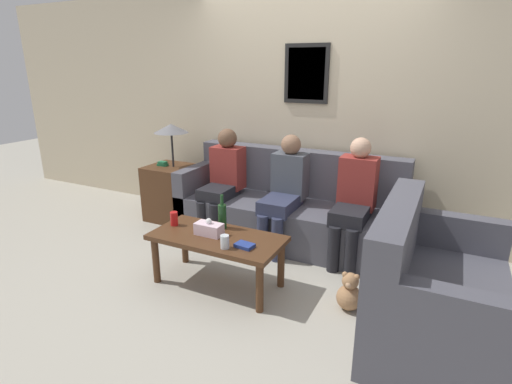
{
  "coord_description": "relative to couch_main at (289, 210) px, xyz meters",
  "views": [
    {
      "loc": [
        1.46,
        -3.2,
        1.8
      ],
      "look_at": [
        -0.09,
        -0.1,
        0.68
      ],
      "focal_mm": 28.0,
      "sensor_mm": 36.0,
      "label": 1
    }
  ],
  "objects": [
    {
      "name": "couch_main",
      "position": [
        0.0,
        0.0,
        0.0
      ],
      "size": [
        2.32,
        0.83,
        0.92
      ],
      "color": "#4C4C56",
      "rests_on": "ground_plane"
    },
    {
      "name": "coffee_table",
      "position": [
        -0.18,
        -1.15,
        0.06
      ],
      "size": [
        1.1,
        0.53,
        0.45
      ],
      "color": "#4C2D19",
      "rests_on": "ground_plane"
    },
    {
      "name": "drinking_glass",
      "position": [
        -0.0,
        -1.32,
        0.18
      ],
      "size": [
        0.07,
        0.07,
        0.11
      ],
      "color": "silver",
      "rests_on": "coffee_table"
    },
    {
      "name": "tissue_box",
      "position": [
        -0.25,
        -1.16,
        0.18
      ],
      "size": [
        0.23,
        0.12,
        0.15
      ],
      "color": "silver",
      "rests_on": "coffee_table"
    },
    {
      "name": "teddy_bear",
      "position": [
        0.91,
        -1.02,
        -0.19
      ],
      "size": [
        0.2,
        0.2,
        0.31
      ],
      "color": "#A87A51",
      "rests_on": "ground_plane"
    },
    {
      "name": "side_table_with_lamp",
      "position": [
        -1.49,
        -0.08,
        0.07
      ],
      "size": [
        0.51,
        0.5,
        1.15
      ],
      "color": "#4C2D19",
      "rests_on": "ground_plane"
    },
    {
      "name": "couch_side",
      "position": [
        1.47,
        -1.08,
        0.0
      ],
      "size": [
        0.83,
        1.32,
        0.92
      ],
      "rotation": [
        0.0,
        0.0,
        1.57
      ],
      "color": "#4C4C56",
      "rests_on": "ground_plane"
    },
    {
      "name": "wall_back",
      "position": [
        0.0,
        0.44,
        0.98
      ],
      "size": [
        9.0,
        0.08,
        2.6
      ],
      "color": "beige",
      "rests_on": "ground_plane"
    },
    {
      "name": "ground_plane",
      "position": [
        0.0,
        -0.5,
        -0.32
      ],
      "size": [
        16.0,
        16.0,
        0.0
      ],
      "primitive_type": "plane",
      "color": "#ADA899"
    },
    {
      "name": "book_stack",
      "position": [
        0.13,
        -1.23,
        0.14
      ],
      "size": [
        0.15,
        0.12,
        0.03
      ],
      "color": "navy",
      "rests_on": "coffee_table"
    },
    {
      "name": "person_left",
      "position": [
        -0.71,
        -0.15,
        0.3
      ],
      "size": [
        0.34,
        0.59,
        1.14
      ],
      "color": "black",
      "rests_on": "ground_plane"
    },
    {
      "name": "wine_bottle",
      "position": [
        -0.22,
        -0.98,
        0.24
      ],
      "size": [
        0.07,
        0.07,
        0.3
      ],
      "color": "#19421E",
      "rests_on": "coffee_table"
    },
    {
      "name": "person_right",
      "position": [
        0.71,
        -0.17,
        0.3
      ],
      "size": [
        0.34,
        0.6,
        1.16
      ],
      "color": "black",
      "rests_on": "ground_plane"
    },
    {
      "name": "person_middle",
      "position": [
        0.02,
        -0.18,
        0.29
      ],
      "size": [
        0.34,
        0.65,
        1.13
      ],
      "color": "#2D334C",
      "rests_on": "ground_plane"
    },
    {
      "name": "soda_can",
      "position": [
        -0.63,
        -1.12,
        0.19
      ],
      "size": [
        0.07,
        0.07,
        0.12
      ],
      "color": "red",
      "rests_on": "coffee_table"
    }
  ]
}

